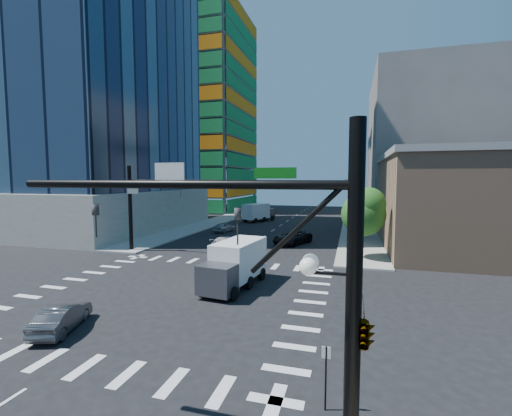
% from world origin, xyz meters
% --- Properties ---
extents(ground, '(160.00, 160.00, 0.00)m').
position_xyz_m(ground, '(0.00, 0.00, 0.00)').
color(ground, black).
rests_on(ground, ground).
extents(road_markings, '(20.00, 20.00, 0.01)m').
position_xyz_m(road_markings, '(0.00, 0.00, 0.01)').
color(road_markings, silver).
rests_on(road_markings, ground).
extents(sidewalk_ne, '(5.00, 60.00, 0.15)m').
position_xyz_m(sidewalk_ne, '(12.50, 40.00, 0.07)').
color(sidewalk_ne, '#9B9792').
rests_on(sidewalk_ne, ground).
extents(sidewalk_nw, '(5.00, 60.00, 0.15)m').
position_xyz_m(sidewalk_nw, '(-12.50, 40.00, 0.07)').
color(sidewalk_nw, '#9B9792').
rests_on(sidewalk_nw, ground).
extents(construction_building, '(25.16, 34.50, 70.60)m').
position_xyz_m(construction_building, '(-27.41, 61.93, 24.61)').
color(construction_building, slate).
rests_on(construction_building, ground).
extents(commercial_building, '(20.50, 22.50, 10.60)m').
position_xyz_m(commercial_building, '(25.00, 22.00, 5.31)').
color(commercial_building, tan).
rests_on(commercial_building, ground).
extents(bg_building_ne, '(24.00, 30.00, 28.00)m').
position_xyz_m(bg_building_ne, '(27.00, 55.00, 14.00)').
color(bg_building_ne, '#67605C').
rests_on(bg_building_ne, ground).
extents(signal_mast_se, '(10.51, 2.48, 9.00)m').
position_xyz_m(signal_mast_se, '(10.60, -11.50, 5.01)').
color(signal_mast_se, black).
rests_on(signal_mast_se, sidewalk_se).
extents(signal_mast_nw, '(10.20, 0.40, 9.00)m').
position_xyz_m(signal_mast_nw, '(-10.00, 11.50, 5.49)').
color(signal_mast_nw, black).
rests_on(signal_mast_nw, sidewalk_nw).
extents(tree_south, '(4.16, 4.16, 6.82)m').
position_xyz_m(tree_south, '(12.63, 13.90, 4.69)').
color(tree_south, '#382316').
rests_on(tree_south, sidewalk_ne).
extents(tree_north, '(3.54, 3.52, 5.78)m').
position_xyz_m(tree_north, '(12.93, 25.90, 3.99)').
color(tree_north, '#382316').
rests_on(tree_north, sidewalk_ne).
extents(no_parking_sign, '(0.30, 0.06, 2.20)m').
position_xyz_m(no_parking_sign, '(10.70, -9.00, 1.38)').
color(no_parking_sign, black).
rests_on(no_parking_sign, ground).
extents(car_nb_far, '(4.64, 6.35, 1.60)m').
position_xyz_m(car_nb_far, '(4.69, 19.98, 0.80)').
color(car_nb_far, black).
rests_on(car_nb_far, ground).
extents(car_sb_near, '(2.38, 4.75, 1.32)m').
position_xyz_m(car_sb_near, '(-2.19, 15.75, 0.66)').
color(car_sb_near, white).
rests_on(car_sb_near, ground).
extents(car_sb_mid, '(2.55, 4.46, 1.43)m').
position_xyz_m(car_sb_mid, '(-6.57, 26.64, 0.71)').
color(car_sb_mid, '#AAADB2').
rests_on(car_sb_mid, ground).
extents(car_sb_cross, '(2.65, 4.29, 1.34)m').
position_xyz_m(car_sb_cross, '(-2.72, -6.45, 0.67)').
color(car_sb_cross, '#46464A').
rests_on(car_sb_cross, ground).
extents(box_truck_near, '(3.31, 6.39, 3.22)m').
position_xyz_m(box_truck_near, '(3.41, 2.40, 1.42)').
color(box_truck_near, black).
rests_on(box_truck_near, ground).
extents(box_truck_far, '(4.95, 6.78, 3.27)m').
position_xyz_m(box_truck_far, '(-4.88, 40.38, 1.45)').
color(box_truck_far, black).
rests_on(box_truck_far, ground).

